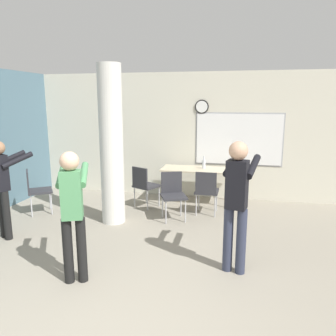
# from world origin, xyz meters

# --- Properties ---
(wall_back) EXTENTS (8.00, 0.15, 2.80)m
(wall_back) POSITION_xyz_m (0.03, 5.06, 1.40)
(wall_back) COLOR beige
(wall_back) RESTS_ON ground_plane
(support_pillar) EXTENTS (0.41, 0.41, 2.80)m
(support_pillar) POSITION_xyz_m (-1.00, 3.07, 1.40)
(support_pillar) COLOR silver
(support_pillar) RESTS_ON ground_plane
(folding_table) EXTENTS (1.60, 0.67, 0.76)m
(folding_table) POSITION_xyz_m (0.40, 4.48, 0.71)
(folding_table) COLOR beige
(folding_table) RESTS_ON ground_plane
(bottle_on_table) EXTENTS (0.07, 0.07, 0.27)m
(bottle_on_table) POSITION_xyz_m (0.48, 4.53, 0.86)
(bottle_on_table) COLOR silver
(bottle_on_table) RESTS_ON folding_table
(chair_by_left_wall) EXTENTS (0.61, 0.61, 0.87)m
(chair_by_left_wall) POSITION_xyz_m (-2.63, 3.17, 0.51)
(chair_by_left_wall) COLOR #2D2D33
(chair_by_left_wall) RESTS_ON ground_plane
(chair_table_right) EXTENTS (0.45, 0.45, 0.87)m
(chair_table_right) POSITION_xyz_m (0.62, 3.79, 0.51)
(chair_table_right) COLOR #2D2D33
(chair_table_right) RESTS_ON ground_plane
(chair_table_left) EXTENTS (0.59, 0.59, 0.87)m
(chair_table_left) POSITION_xyz_m (-0.67, 3.95, 0.51)
(chair_table_left) COLOR #2D2D33
(chair_table_left) RESTS_ON ground_plane
(chair_table_front) EXTENTS (0.58, 0.58, 0.87)m
(chair_table_front) POSITION_xyz_m (0.03, 3.44, 0.51)
(chair_table_front) COLOR #2D2D33
(chair_table_front) RESTS_ON ground_plane
(person_playing_front) EXTENTS (0.51, 0.65, 1.61)m
(person_playing_front) POSITION_xyz_m (-0.71, 1.07, 0.95)
(person_playing_front) COLOR black
(person_playing_front) RESTS_ON ground_plane
(person_watching_back) EXTENTS (0.54, 0.63, 1.58)m
(person_watching_back) POSITION_xyz_m (-2.42, 2.03, 0.93)
(person_watching_back) COLOR black
(person_watching_back) RESTS_ON ground_plane
(person_playing_side) EXTENTS (0.48, 0.70, 1.70)m
(person_playing_side) POSITION_xyz_m (1.19, 1.71, 1.00)
(person_playing_side) COLOR #2D3347
(person_playing_side) RESTS_ON ground_plane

